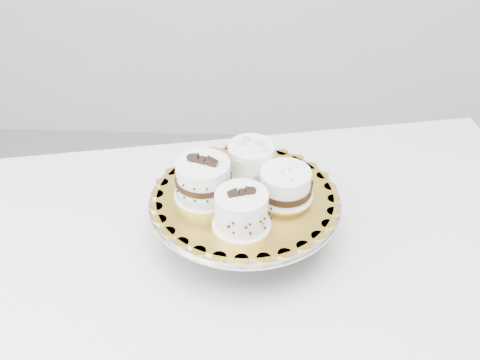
{
  "coord_description": "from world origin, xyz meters",
  "views": [
    {
      "loc": [
        0.08,
        -0.7,
        1.58
      ],
      "look_at": [
        0.04,
        0.18,
        0.91
      ],
      "focal_mm": 45.0,
      "sensor_mm": 36.0,
      "label": 1
    }
  ],
  "objects_px": {
    "cake_banded": "(203,180)",
    "cake_ribbon": "(286,184)",
    "table": "(262,282)",
    "cake_swirl": "(241,211)",
    "cake_stand": "(245,211)",
    "cake_board": "(245,197)",
    "cake_dots": "(251,160)"
  },
  "relations": [
    {
      "from": "cake_stand",
      "to": "cake_banded",
      "type": "distance_m",
      "value": 0.11
    },
    {
      "from": "table",
      "to": "cake_dots",
      "type": "relative_size",
      "value": 11.68
    },
    {
      "from": "cake_stand",
      "to": "cake_dots",
      "type": "distance_m",
      "value": 0.1
    },
    {
      "from": "table",
      "to": "cake_dots",
      "type": "xyz_separation_m",
      "value": [
        -0.03,
        0.13,
        0.21
      ]
    },
    {
      "from": "cake_board",
      "to": "cake_swirl",
      "type": "height_order",
      "value": "cake_swirl"
    },
    {
      "from": "cake_board",
      "to": "cake_stand",
      "type": "bearing_deg",
      "value": 180.0
    },
    {
      "from": "cake_banded",
      "to": "cake_ribbon",
      "type": "xyz_separation_m",
      "value": [
        0.16,
        0.0,
        -0.01
      ]
    },
    {
      "from": "cake_board",
      "to": "cake_swirl",
      "type": "relative_size",
      "value": 2.87
    },
    {
      "from": "table",
      "to": "cake_stand",
      "type": "height_order",
      "value": "cake_stand"
    },
    {
      "from": "table",
      "to": "cake_swirl",
      "type": "height_order",
      "value": "cake_swirl"
    },
    {
      "from": "cake_ribbon",
      "to": "cake_banded",
      "type": "bearing_deg",
      "value": -169.72
    },
    {
      "from": "table",
      "to": "cake_swirl",
      "type": "relative_size",
      "value": 11.98
    },
    {
      "from": "cake_stand",
      "to": "cake_board",
      "type": "bearing_deg",
      "value": 0.0
    },
    {
      "from": "table",
      "to": "cake_board",
      "type": "distance_m",
      "value": 0.19
    },
    {
      "from": "cake_swirl",
      "to": "cake_ribbon",
      "type": "height_order",
      "value": "cake_swirl"
    },
    {
      "from": "cake_swirl",
      "to": "cake_banded",
      "type": "xyz_separation_m",
      "value": [
        -0.08,
        0.08,
        0.0
      ]
    },
    {
      "from": "table",
      "to": "cake_dots",
      "type": "bearing_deg",
      "value": 90.76
    },
    {
      "from": "cake_banded",
      "to": "cake_ribbon",
      "type": "relative_size",
      "value": 1.15
    },
    {
      "from": "cake_banded",
      "to": "cake_stand",
      "type": "bearing_deg",
      "value": 19.07
    },
    {
      "from": "cake_swirl",
      "to": "cake_banded",
      "type": "distance_m",
      "value": 0.11
    },
    {
      "from": "cake_swirl",
      "to": "cake_dots",
      "type": "height_order",
      "value": "cake_swirl"
    },
    {
      "from": "cake_dots",
      "to": "cake_swirl",
      "type": "bearing_deg",
      "value": -71.07
    },
    {
      "from": "cake_banded",
      "to": "cake_board",
      "type": "bearing_deg",
      "value": 19.07
    },
    {
      "from": "cake_board",
      "to": "cake_dots",
      "type": "relative_size",
      "value": 2.8
    },
    {
      "from": "table",
      "to": "cake_banded",
      "type": "height_order",
      "value": "cake_banded"
    },
    {
      "from": "cake_board",
      "to": "cake_dots",
      "type": "bearing_deg",
      "value": 82.78
    },
    {
      "from": "cake_banded",
      "to": "cake_dots",
      "type": "relative_size",
      "value": 1.07
    },
    {
      "from": "cake_board",
      "to": "cake_dots",
      "type": "distance_m",
      "value": 0.08
    },
    {
      "from": "cake_stand",
      "to": "cake_banded",
      "type": "xyz_separation_m",
      "value": [
        -0.08,
        0.0,
        0.07
      ]
    },
    {
      "from": "cake_swirl",
      "to": "cake_banded",
      "type": "height_order",
      "value": "cake_banded"
    },
    {
      "from": "cake_swirl",
      "to": "table",
      "type": "bearing_deg",
      "value": 15.97
    },
    {
      "from": "cake_swirl",
      "to": "cake_stand",
      "type": "bearing_deg",
      "value": 70.26
    }
  ]
}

